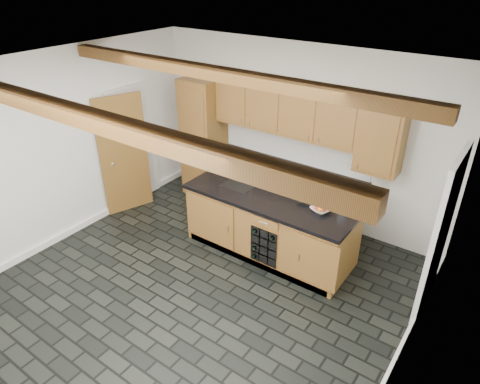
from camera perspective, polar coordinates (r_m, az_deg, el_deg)
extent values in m
plane|color=black|center=(5.79, -5.69, -12.89)|extent=(5.00, 5.00, 0.00)
plane|color=white|center=(6.85, 7.52, 7.69)|extent=(5.00, 0.00, 5.00)
plane|color=white|center=(6.76, -22.69, 5.37)|extent=(0.00, 5.00, 5.00)
plane|color=white|center=(4.03, 21.91, -10.91)|extent=(0.00, 5.00, 5.00)
plane|color=white|center=(4.46, -7.47, 15.10)|extent=(5.00, 5.00, 0.00)
cube|color=brown|center=(3.73, -19.94, 9.30)|extent=(4.90, 0.15, 0.15)
cube|color=brown|center=(4.93, -2.56, 15.41)|extent=(4.90, 0.15, 0.15)
cube|color=white|center=(7.34, -20.64, -4.34)|extent=(0.04, 5.00, 0.10)
cube|color=white|center=(4.97, 18.63, -22.99)|extent=(0.04, 5.00, 0.10)
cube|color=white|center=(7.57, -13.98, 6.07)|extent=(0.06, 0.94, 2.04)
cube|color=#9F6433|center=(7.27, -15.20, 4.77)|extent=(0.31, 0.77, 2.00)
cube|color=white|center=(5.48, 25.17, -5.22)|extent=(0.06, 0.98, 2.04)
cube|color=black|center=(5.49, 25.37, -5.47)|extent=(0.02, 0.86, 1.96)
cube|color=#9F6433|center=(7.61, -4.79, 7.19)|extent=(0.65, 0.60, 2.10)
cube|color=#9F6433|center=(7.02, 5.67, -0.29)|extent=(2.60, 0.60, 0.88)
cube|color=black|center=(6.81, 5.86, 3.13)|extent=(2.64, 0.62, 0.05)
cube|color=white|center=(6.93, 7.19, 6.09)|extent=(2.60, 0.02, 0.52)
cube|color=#9F6433|center=(6.62, 6.05, 10.93)|extent=(2.40, 0.35, 0.75)
cube|color=#9F6433|center=(6.11, 18.32, 6.83)|extent=(0.60, 0.35, 1.00)
cube|color=#9F6433|center=(6.22, 4.05, -4.43)|extent=(2.40, 0.90, 0.88)
cube|color=black|center=(5.97, 4.20, -0.70)|extent=(2.46, 0.96, 0.05)
cube|color=#9F6433|center=(6.23, -3.85, -3.92)|extent=(0.80, 0.02, 0.70)
cube|color=#9F6433|center=(5.51, 10.01, -9.32)|extent=(0.60, 0.02, 0.70)
cube|color=black|center=(5.94, 3.94, -6.64)|extent=(0.42, 0.30, 0.56)
cylinder|color=black|center=(6.01, 2.57, -6.92)|extent=(0.07, 0.26, 0.07)
cylinder|color=black|center=(5.86, 2.63, -4.70)|extent=(0.07, 0.26, 0.07)
cylinder|color=black|center=(6.10, 2.54, -7.99)|extent=(0.07, 0.26, 0.07)
cylinder|color=black|center=(5.74, 4.98, -5.58)|extent=(0.07, 0.26, 0.07)
cube|color=black|center=(6.23, -0.10, 0.91)|extent=(0.45, 0.40, 0.02)
cylinder|color=silver|center=(6.31, 0.85, 2.37)|extent=(0.02, 0.02, 0.20)
torus|color=silver|center=(6.25, 0.86, 3.52)|extent=(0.18, 0.02, 0.18)
cylinder|color=silver|center=(6.38, 0.26, 2.08)|extent=(0.02, 0.02, 0.08)
cylinder|color=silver|center=(6.30, 1.45, 1.70)|extent=(0.02, 0.02, 0.08)
cube|color=black|center=(5.80, 8.39, -1.44)|extent=(0.18, 0.14, 0.03)
cylinder|color=black|center=(5.79, 8.41, -1.24)|extent=(0.10, 0.10, 0.01)
imported|color=silver|center=(5.66, 10.71, -2.30)|extent=(0.31, 0.31, 0.06)
sphere|color=red|center=(5.63, 11.20, -2.16)|extent=(0.07, 0.07, 0.07)
sphere|color=#FA4D16|center=(5.68, 11.10, -1.86)|extent=(0.07, 0.07, 0.07)
sphere|color=olive|center=(5.68, 10.51, -1.77)|extent=(0.07, 0.07, 0.07)
sphere|color=red|center=(5.64, 10.24, -2.01)|extent=(0.07, 0.07, 0.07)
sphere|color=orange|center=(5.60, 10.66, -2.26)|extent=(0.07, 0.07, 0.07)
cylinder|color=white|center=(5.82, 13.91, -0.72)|extent=(0.12, 0.12, 0.25)
imported|color=white|center=(7.27, -0.84, 5.58)|extent=(0.11, 0.11, 0.08)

